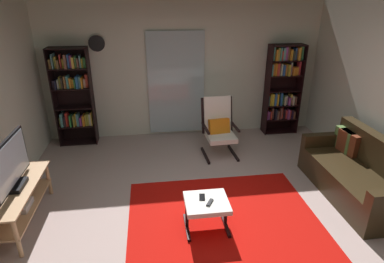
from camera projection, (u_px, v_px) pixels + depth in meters
ground_plane at (210, 220)px, 4.09m from camera, size 7.02×7.02×0.00m
wall_back at (184, 70)px, 6.22m from camera, size 5.60×0.06×2.60m
glass_door_panel at (176, 84)px, 6.24m from camera, size 1.10×0.01×2.00m
area_rug at (225, 222)px, 4.04m from camera, size 2.42×2.11×0.01m
tv_stand at (19, 200)px, 3.91m from camera, size 0.44×1.32×0.51m
television at (11, 166)px, 3.74m from camera, size 0.20×0.96×0.62m
bookshelf_near_tv at (73, 94)px, 5.87m from camera, size 0.69×0.30×1.82m
bookshelf_near_sofa at (283, 86)px, 6.37m from camera, size 0.68×0.30×1.79m
leather_sofa at (358, 174)px, 4.52m from camera, size 0.81×1.78×0.86m
lounge_armchair at (219, 125)px, 5.62m from camera, size 0.59×0.68×1.02m
ottoman at (207, 206)px, 3.84m from camera, size 0.52×0.48×0.39m
tv_remote at (210, 202)px, 3.77m from camera, size 0.11×0.14×0.02m
cell_phone at (202, 197)px, 3.87m from camera, size 0.09×0.15×0.01m
wall_clock at (97, 43)px, 5.74m from camera, size 0.29×0.03×0.29m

